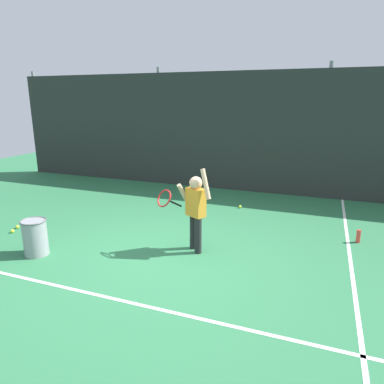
% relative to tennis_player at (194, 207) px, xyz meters
% --- Properties ---
extents(ground_plane, '(20.00, 20.00, 0.00)m').
position_rel_tennis_player_xyz_m(ground_plane, '(-0.39, -0.44, -0.73)').
color(ground_plane, '#2D7247').
extents(court_line_baseline, '(9.00, 0.05, 0.00)m').
position_rel_tennis_player_xyz_m(court_line_baseline, '(-0.39, -1.65, -0.72)').
color(court_line_baseline, white).
rests_on(court_line_baseline, ground).
extents(court_line_sideline, '(0.05, 9.00, 0.00)m').
position_rel_tennis_player_xyz_m(court_line_sideline, '(2.31, 0.56, -0.72)').
color(court_line_sideline, white).
rests_on(court_line_sideline, ground).
extents(back_fence_windscreen, '(13.25, 0.08, 3.00)m').
position_rel_tennis_player_xyz_m(back_fence_windscreen, '(-0.39, 3.99, 0.78)').
color(back_fence_windscreen, '#282D2B').
rests_on(back_fence_windscreen, ground).
extents(fence_post_0, '(0.09, 0.09, 3.15)m').
position_rel_tennis_player_xyz_m(fence_post_0, '(-6.86, 4.05, 0.85)').
color(fence_post_0, slate).
rests_on(fence_post_0, ground).
extents(fence_post_1, '(0.09, 0.09, 3.15)m').
position_rel_tennis_player_xyz_m(fence_post_1, '(-2.55, 4.05, 0.85)').
color(fence_post_1, slate).
rests_on(fence_post_1, ground).
extents(fence_post_2, '(0.09, 0.09, 3.15)m').
position_rel_tennis_player_xyz_m(fence_post_2, '(1.77, 4.05, 0.85)').
color(fence_post_2, slate).
rests_on(fence_post_2, ground).
extents(tennis_player, '(0.88, 0.55, 1.35)m').
position_rel_tennis_player_xyz_m(tennis_player, '(0.00, 0.00, 0.00)').
color(tennis_player, '#232326').
rests_on(tennis_player, ground).
extents(ball_hopper, '(0.38, 0.38, 0.56)m').
position_rel_tennis_player_xyz_m(ball_hopper, '(-2.23, -1.00, -0.44)').
color(ball_hopper, gray).
rests_on(ball_hopper, ground).
extents(water_bottle, '(0.07, 0.07, 0.22)m').
position_rel_tennis_player_xyz_m(water_bottle, '(2.46, 1.28, -0.62)').
color(water_bottle, '#D83F33').
rests_on(water_bottle, ground).
extents(tennis_ball_0, '(0.07, 0.07, 0.07)m').
position_rel_tennis_player_xyz_m(tennis_ball_0, '(-3.42, -0.27, -0.69)').
color(tennis_ball_0, '#CCE033').
rests_on(tennis_ball_0, ground).
extents(tennis_ball_1, '(0.07, 0.07, 0.07)m').
position_rel_tennis_player_xyz_m(tennis_ball_1, '(-3.33, -0.46, -0.69)').
color(tennis_ball_1, '#CCE033').
rests_on(tennis_ball_1, ground).
extents(tennis_ball_3, '(0.07, 0.07, 0.07)m').
position_rel_tennis_player_xyz_m(tennis_ball_3, '(0.17, 2.44, -0.69)').
color(tennis_ball_3, '#CCE033').
rests_on(tennis_ball_3, ground).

